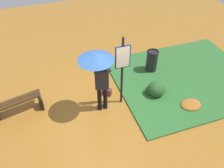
{
  "coord_description": "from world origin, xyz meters",
  "views": [
    {
      "loc": [
        1.29,
        4.81,
        5.3
      ],
      "look_at": [
        -0.4,
        -0.11,
        0.85
      ],
      "focal_mm": 38.04,
      "sensor_mm": 36.0,
      "label": 1
    }
  ],
  "objects_px": {
    "park_bench": "(17,103)",
    "trash_bin": "(152,61)",
    "handbag": "(107,91)",
    "info_sign_post": "(122,65)",
    "person_with_umbrella": "(98,68)"
  },
  "relations": [
    {
      "from": "handbag",
      "to": "trash_bin",
      "type": "relative_size",
      "value": 0.44
    },
    {
      "from": "person_with_umbrella",
      "to": "park_bench",
      "type": "relative_size",
      "value": 1.44
    },
    {
      "from": "handbag",
      "to": "info_sign_post",
      "type": "bearing_deg",
      "value": 124.22
    },
    {
      "from": "person_with_umbrella",
      "to": "park_bench",
      "type": "height_order",
      "value": "person_with_umbrella"
    },
    {
      "from": "park_bench",
      "to": "trash_bin",
      "type": "bearing_deg",
      "value": -172.27
    },
    {
      "from": "park_bench",
      "to": "trash_bin",
      "type": "relative_size",
      "value": 1.71
    },
    {
      "from": "info_sign_post",
      "to": "handbag",
      "type": "xyz_separation_m",
      "value": [
        0.32,
        -0.47,
        -1.32
      ]
    },
    {
      "from": "handbag",
      "to": "park_bench",
      "type": "bearing_deg",
      "value": -1.5
    },
    {
      "from": "person_with_umbrella",
      "to": "trash_bin",
      "type": "distance_m",
      "value": 2.87
    },
    {
      "from": "park_bench",
      "to": "trash_bin",
      "type": "distance_m",
      "value": 4.68
    },
    {
      "from": "trash_bin",
      "to": "park_bench",
      "type": "bearing_deg",
      "value": 7.73
    },
    {
      "from": "info_sign_post",
      "to": "trash_bin",
      "type": "bearing_deg",
      "value": -143.79
    },
    {
      "from": "handbag",
      "to": "trash_bin",
      "type": "distance_m",
      "value": 2.06
    },
    {
      "from": "person_with_umbrella",
      "to": "handbag",
      "type": "distance_m",
      "value": 1.58
    },
    {
      "from": "park_bench",
      "to": "info_sign_post",
      "type": "bearing_deg",
      "value": 169.88
    }
  ]
}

